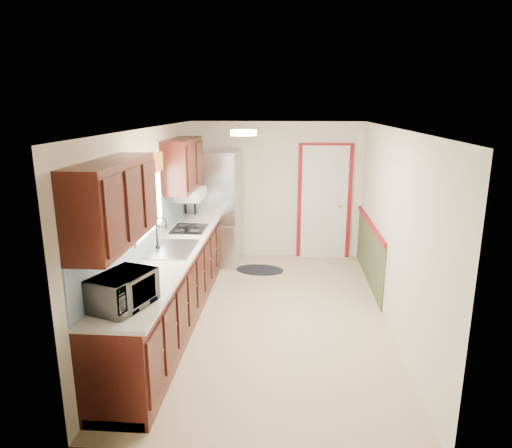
# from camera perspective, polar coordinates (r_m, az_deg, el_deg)

# --- Properties ---
(room_shell) EXTENTS (3.20, 5.20, 2.52)m
(room_shell) POSITION_cam_1_polar(r_m,az_deg,el_deg) (5.67, 1.74, -0.35)
(room_shell) COLOR #C8B38D
(room_shell) RESTS_ON ground
(kitchen_run) EXTENTS (0.63, 4.00, 2.20)m
(kitchen_run) POSITION_cam_1_polar(r_m,az_deg,el_deg) (5.70, -10.98, -4.66)
(kitchen_run) COLOR #37110C
(kitchen_run) RESTS_ON ground
(back_wall_trim) EXTENTS (1.12, 2.30, 2.08)m
(back_wall_trim) POSITION_cam_1_polar(r_m,az_deg,el_deg) (7.92, 9.65, 1.46)
(back_wall_trim) COLOR maroon
(back_wall_trim) RESTS_ON ground
(ceiling_fixture) EXTENTS (0.30, 0.30, 0.06)m
(ceiling_fixture) POSITION_cam_1_polar(r_m,az_deg,el_deg) (5.31, -1.56, 11.33)
(ceiling_fixture) COLOR #FFD88C
(ceiling_fixture) RESTS_ON room_shell
(microwave) EXTENTS (0.48, 0.63, 0.38)m
(microwave) POSITION_cam_1_polar(r_m,az_deg,el_deg) (4.17, -16.33, -7.57)
(microwave) COLOR white
(microwave) RESTS_ON kitchen_run
(refrigerator) EXTENTS (0.84, 0.82, 1.94)m
(refrigerator) POSITION_cam_1_polar(r_m,az_deg,el_deg) (7.81, -5.09, 2.03)
(refrigerator) COLOR #B7B7BC
(refrigerator) RESTS_ON ground
(rug) EXTENTS (0.84, 0.58, 0.01)m
(rug) POSITION_cam_1_polar(r_m,az_deg,el_deg) (7.64, 0.48, -5.75)
(rug) COLOR black
(rug) RESTS_ON ground
(cooktop) EXTENTS (0.46, 0.56, 0.02)m
(cooktop) POSITION_cam_1_polar(r_m,az_deg,el_deg) (6.61, -8.34, -0.57)
(cooktop) COLOR black
(cooktop) RESTS_ON kitchen_run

